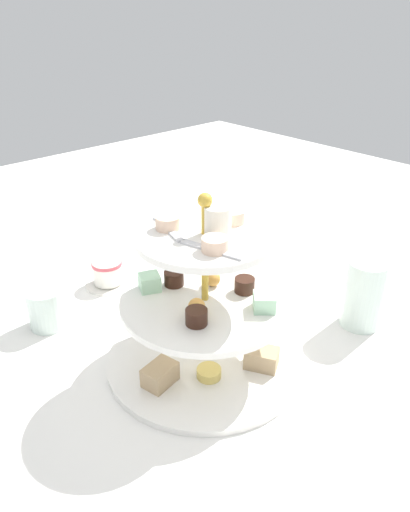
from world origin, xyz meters
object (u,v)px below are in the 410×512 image
at_px(water_glass_tall_right, 364,294).
at_px(water_glass_short_left, 47,308).
at_px(tiered_serving_stand, 205,315).
at_px(butter_knife_right, 222,259).
at_px(teacup_with_saucer, 108,274).

height_order(water_glass_tall_right, water_glass_short_left, water_glass_tall_right).
xyz_separation_m(tiered_serving_stand, butter_knife_right, (-0.22, 0.25, -0.09)).
xyz_separation_m(teacup_with_saucer, butter_knife_right, (0.08, 0.24, -0.02)).
bearing_deg(water_glass_tall_right, tiered_serving_stand, -112.14).
bearing_deg(teacup_with_saucer, water_glass_short_left, -72.86).
distance_m(water_glass_short_left, teacup_with_saucer, 0.16).
bearing_deg(tiered_serving_stand, butter_knife_right, 130.84).
height_order(water_glass_short_left, teacup_with_saucer, water_glass_short_left).
relative_size(tiered_serving_stand, butter_knife_right, 1.78).
xyz_separation_m(tiered_serving_stand, water_glass_short_left, (-0.25, -0.13, -0.05)).
relative_size(tiered_serving_stand, teacup_with_saucer, 3.35).
relative_size(teacup_with_saucer, butter_knife_right, 0.53).
distance_m(tiered_serving_stand, water_glass_short_left, 0.29).
height_order(tiered_serving_stand, water_glass_tall_right, tiered_serving_stand).
bearing_deg(water_glass_short_left, butter_knife_right, 85.00).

